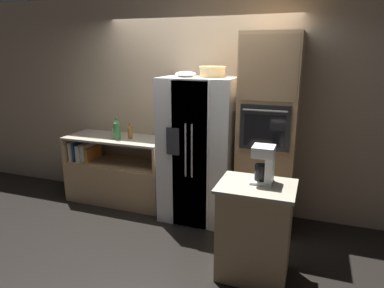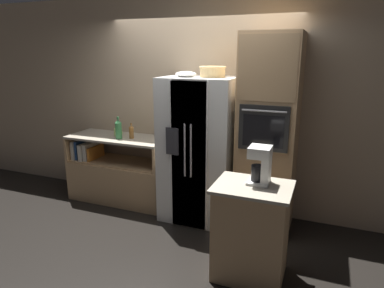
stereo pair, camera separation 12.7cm
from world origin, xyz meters
name	(u,v)px [view 1 (the left image)]	position (x,y,z in m)	size (l,w,h in m)	color
ground_plane	(188,215)	(0.00, 0.00, 0.00)	(20.00, 20.00, 0.00)	black
wall_back	(200,104)	(0.00, 0.44, 1.40)	(12.00, 0.06, 2.80)	tan
counter_left	(118,177)	(-1.12, 0.11, 0.35)	(1.44, 0.60, 0.93)	tan
refrigerator	(199,150)	(0.13, 0.04, 0.89)	(0.89, 0.76, 1.79)	silver
wall_oven	(268,134)	(0.96, 0.09, 1.15)	(0.64, 0.70, 2.28)	tan
island_counter	(255,230)	(1.01, -0.94, 0.46)	(0.69, 0.55, 0.92)	tan
wicker_basket	(212,71)	(0.28, 0.06, 1.86)	(0.31, 0.31, 0.12)	tan
fruit_bowl	(186,74)	(-0.02, -0.02, 1.82)	(0.25, 0.25, 0.07)	white
bottle_tall	(130,132)	(-0.88, 0.10, 1.03)	(0.06, 0.06, 0.21)	brown
bottle_short	(117,129)	(-1.03, 0.02, 1.07)	(0.09, 0.09, 0.30)	#33723F
mug	(116,133)	(-1.13, 0.14, 0.99)	(0.13, 0.09, 0.10)	#B2D166
coffee_maker	(265,163)	(1.07, -0.87, 1.11)	(0.19, 0.20, 0.35)	white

